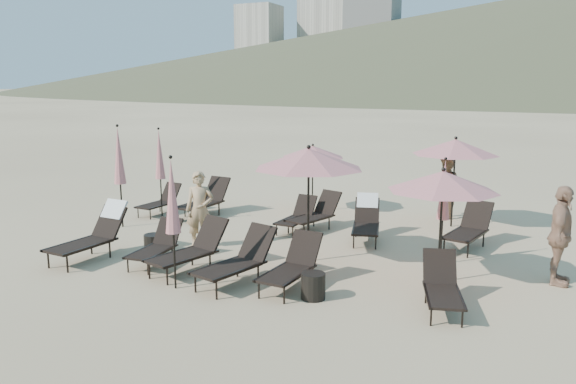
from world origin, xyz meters
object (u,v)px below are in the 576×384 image
at_px(umbrella_open_3, 455,147).
at_px(lounger_7, 207,199).
at_px(umbrella_open_0, 309,159).
at_px(umbrella_open_2, 313,152).
at_px(lounger_6, 205,200).
at_px(lounger_8, 297,216).
at_px(lounger_12, 160,201).
at_px(side_table_1, 313,286).
at_px(umbrella_closed_3, 119,156).
at_px(umbrella_open_1, 443,181).
at_px(side_table_0, 154,243).
at_px(lounger_11, 469,228).
at_px(beachgoer_b, 445,188).
at_px(lounger_10, 366,219).
at_px(umbrella_closed_0, 172,197).
at_px(beachgoer_a, 200,210).
at_px(lounger_5, 442,286).
at_px(lounger_0, 93,233).
at_px(lounger_3, 238,260).
at_px(lounger_2, 191,249).
at_px(beachgoer_c, 560,236).
at_px(lounger_4, 292,265).
at_px(umbrella_closed_1, 444,190).
at_px(umbrella_closed_2, 160,155).
at_px(lounger_9, 315,213).

bearing_deg(umbrella_open_3, lounger_7, -168.53).
distance_m(lounger_7, umbrella_open_0, 5.69).
bearing_deg(umbrella_open_2, lounger_6, -143.84).
distance_m(lounger_8, lounger_12, 4.43).
bearing_deg(side_table_1, umbrella_closed_3, 158.12).
bearing_deg(umbrella_open_1, side_table_0, -173.93).
xyz_separation_m(lounger_7, lounger_12, (-1.20, -0.67, -0.02)).
bearing_deg(lounger_11, umbrella_open_3, 121.54).
bearing_deg(beachgoer_b, lounger_10, -30.45).
distance_m(umbrella_closed_0, side_table_0, 2.94).
xyz_separation_m(side_table_1, beachgoer_a, (-3.61, 1.89, 0.66)).
xyz_separation_m(lounger_5, lounger_12, (-8.75, 3.84, -0.01)).
height_order(lounger_0, lounger_3, lounger_0).
xyz_separation_m(umbrella_closed_3, beachgoer_a, (2.97, -0.75, -1.01)).
bearing_deg(umbrella_closed_0, umbrella_open_2, 90.98).
relative_size(lounger_5, lounger_11, 0.89).
distance_m(umbrella_open_2, umbrella_closed_3, 5.49).
bearing_deg(umbrella_open_0, lounger_7, 146.04).
xyz_separation_m(lounger_11, side_table_0, (-6.45, -3.37, -0.26)).
distance_m(lounger_2, beachgoer_c, 7.17).
height_order(lounger_4, beachgoer_c, beachgoer_c).
xyz_separation_m(lounger_12, umbrella_closed_0, (4.05, -4.90, 1.35)).
relative_size(lounger_8, umbrella_open_1, 0.67).
xyz_separation_m(lounger_11, side_table_1, (-2.10, -4.48, -0.23)).
bearing_deg(lounger_3, umbrella_open_0, 84.02).
relative_size(side_table_1, beachgoer_a, 0.26).
relative_size(lounger_5, beachgoer_a, 0.90).
bearing_deg(lounger_4, lounger_11, 60.82).
distance_m(lounger_0, beachgoer_b, 9.48).
distance_m(umbrella_closed_0, umbrella_closed_1, 5.54).
bearing_deg(umbrella_open_2, side_table_0, -107.58).
xyz_separation_m(lounger_5, side_table_1, (-2.16, -0.46, -0.17)).
relative_size(lounger_6, umbrella_open_1, 0.84).
height_order(lounger_2, side_table_1, lounger_2).
height_order(lounger_11, umbrella_open_1, umbrella_open_1).
bearing_deg(umbrella_closed_0, side_table_1, 13.19).
relative_size(lounger_7, umbrella_closed_0, 0.64).
bearing_deg(umbrella_closed_3, lounger_4, -20.94).
relative_size(umbrella_open_0, beachgoer_b, 1.42).
distance_m(lounger_2, lounger_12, 5.46).
height_order(lounger_12, umbrella_closed_2, umbrella_closed_2).
distance_m(lounger_7, lounger_9, 3.65).
distance_m(umbrella_open_2, beachgoer_c, 7.70).
relative_size(beachgoer_a, beachgoer_c, 0.94).
relative_size(lounger_8, lounger_9, 0.85).
distance_m(lounger_7, beachgoer_a, 3.59).
relative_size(lounger_3, beachgoer_c, 0.99).
relative_size(lounger_2, umbrella_open_0, 0.74).
bearing_deg(umbrella_closed_0, umbrella_open_0, 57.60).
bearing_deg(lounger_7, lounger_10, -1.56).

